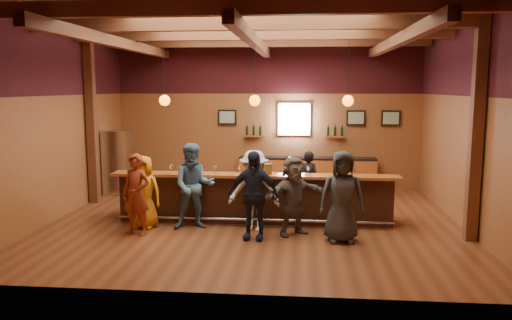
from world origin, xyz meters
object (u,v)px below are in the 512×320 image
Objects in this scene: bottle_a at (289,167)px; customer_orange at (144,192)px; bartender at (308,181)px; bar_counter at (256,197)px; stainless_fridge at (118,162)px; customer_denim at (194,186)px; back_bar_cabinet at (307,173)px; customer_navy at (253,195)px; ice_bucket at (267,169)px; customer_white at (254,191)px; customer_redvest at (136,194)px; customer_dark at (342,197)px; customer_brown at (293,196)px.

customer_orange is at bearing -168.68° from bottle_a.
bottle_a is at bearing 92.75° from bartender.
bartender is at bearing 71.41° from bottle_a.
bar_counter is 4.81m from stainless_fridge.
customer_denim is at bearing 7.17° from customer_orange.
back_bar_cabinet is 2.54m from bartender.
customer_navy is (1.32, -0.64, -0.03)m from customer_denim.
customer_orange is 6.75× the size of ice_bucket.
customer_orange is 2.36m from customer_white.
bar_counter is 3.50× the size of stainless_fridge.
customer_redvest is at bearing -157.84° from ice_bucket.
customer_redvest is 4.25m from bartender.
back_bar_cabinet is 2.36× the size of customer_white.
customer_denim is at bearing 164.47° from customer_dark.
customer_redvest reaches higher than back_bar_cabinet.
back_bar_cabinet is at bearing 83.57° from bottle_a.
customer_dark is at bearing -49.12° from bottle_a.
bartender is at bearing 45.64° from customer_brown.
customer_white is 1.16× the size of bartender.
back_bar_cabinet is at bearing 67.95° from customer_redvest.
customer_dark is at bearing -39.14° from bar_counter.
customer_white is at bearing 157.47° from customer_dark.
bartender is 1.70m from ice_bucket.
customer_brown is at bearing -19.38° from customer_denim.
bottle_a is at bearing -29.05° from stainless_fridge.
customer_denim is at bearing -161.36° from ice_bucket.
ice_bucket is at bearing 77.17° from bartender.
bottle_a is (-0.43, -3.82, 0.78)m from back_bar_cabinet.
stainless_fridge is 1.06× the size of customer_white.
ice_bucket is at bearing -103.21° from back_bar_cabinet.
bartender reaches higher than bar_counter.
customer_dark is 1.64m from bottle_a.
stainless_fridge reaches higher than customer_orange.
bartender is (0.00, -2.53, 0.25)m from back_bar_cabinet.
ice_bucket reaches higher than bar_counter.
customer_denim reaches higher than customer_brown.
stainless_fridge is (-4.12, 2.45, 0.38)m from bar_counter.
bar_counter is 1.57× the size of back_bar_cabinet.
customer_denim is 1.29m from customer_white.
customer_navy reaches higher than customer_orange.
customer_denim is (2.87, -3.27, 0.01)m from stainless_fridge.
ice_bucket is (-0.58, 0.77, 0.42)m from customer_brown.
customer_orange is at bearing -61.62° from stainless_fridge.
customer_denim is at bearing -118.97° from back_bar_cabinet.
customer_denim is 1.47m from customer_navy.
customer_orange is (-3.51, -4.44, 0.30)m from back_bar_cabinet.
customer_denim is (1.07, 0.54, 0.08)m from customer_redvest.
bottle_a is at bearing 6.37° from ice_bucket.
customer_dark reaches higher than customer_navy.
customer_brown reaches higher than back_bar_cabinet.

